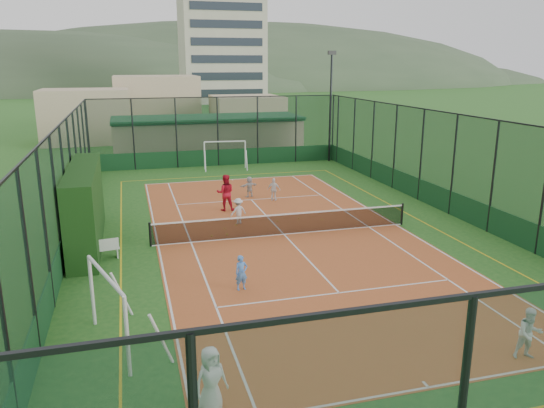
# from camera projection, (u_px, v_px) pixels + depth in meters

# --- Properties ---
(ground) EXTENTS (300.00, 300.00, 0.00)m
(ground) POSITION_uv_depth(u_px,v_px,m) (284.00, 235.00, 23.51)
(ground) COLOR #225A1F
(ground) RESTS_ON ground
(court_slab) EXTENTS (11.17, 23.97, 0.01)m
(court_slab) POSITION_uv_depth(u_px,v_px,m) (284.00, 235.00, 23.51)
(court_slab) COLOR #A55124
(court_slab) RESTS_ON ground
(tennis_net) EXTENTS (11.67, 0.12, 1.06)m
(tennis_net) POSITION_uv_depth(u_px,v_px,m) (284.00, 223.00, 23.37)
(tennis_net) COLOR black
(tennis_net) RESTS_ON ground
(perimeter_fence) EXTENTS (18.12, 34.12, 5.00)m
(perimeter_fence) POSITION_uv_depth(u_px,v_px,m) (284.00, 180.00, 22.86)
(perimeter_fence) COLOR black
(perimeter_fence) RESTS_ON ground
(floodlight_ne) EXTENTS (0.60, 0.26, 8.25)m
(floodlight_ne) POSITION_uv_depth(u_px,v_px,m) (330.00, 107.00, 40.11)
(floodlight_ne) COLOR black
(floodlight_ne) RESTS_ON ground
(clubhouse) EXTENTS (15.20, 7.20, 3.15)m
(clubhouse) POSITION_uv_depth(u_px,v_px,m) (208.00, 136.00, 43.60)
(clubhouse) COLOR tan
(clubhouse) RESTS_ON ground
(apartment_tower) EXTENTS (15.00, 12.00, 30.00)m
(apartment_tower) POSITION_uv_depth(u_px,v_px,m) (221.00, 21.00, 99.10)
(apartment_tower) COLOR beige
(apartment_tower) RESTS_ON ground
(distant_hills) EXTENTS (200.00, 60.00, 24.00)m
(distant_hills) POSITION_uv_depth(u_px,v_px,m) (145.00, 87.00, 163.25)
(distant_hills) COLOR #384C33
(distant_hills) RESTS_ON ground
(hedge_left) EXTENTS (1.12, 7.46, 3.26)m
(hedge_left) POSITION_uv_depth(u_px,v_px,m) (85.00, 206.00, 21.95)
(hedge_left) COLOR black
(hedge_left) RESTS_ON ground
(white_bench) EXTENTS (1.62, 0.66, 0.88)m
(white_bench) POSITION_uv_depth(u_px,v_px,m) (98.00, 249.00, 20.40)
(white_bench) COLOR white
(white_bench) RESTS_ON ground
(futsal_goal_near) EXTENTS (3.38, 1.88, 2.10)m
(futsal_goal_near) POSITION_uv_depth(u_px,v_px,m) (108.00, 312.00, 13.93)
(futsal_goal_near) COLOR white
(futsal_goal_near) RESTS_ON ground
(futsal_goal_far) EXTENTS (3.09, 1.16, 1.95)m
(futsal_goal_far) POSITION_uv_depth(u_px,v_px,m) (225.00, 155.00, 37.97)
(futsal_goal_far) COLOR white
(futsal_goal_far) RESTS_ON ground
(child_near_left) EXTENTS (0.88, 0.72, 1.54)m
(child_near_left) POSITION_uv_depth(u_px,v_px,m) (211.00, 380.00, 11.39)
(child_near_left) COLOR white
(child_near_left) RESTS_ON court_slab
(child_near_mid) EXTENTS (0.48, 0.36, 1.20)m
(child_near_mid) POSITION_uv_depth(u_px,v_px,m) (241.00, 273.00, 17.67)
(child_near_mid) COLOR #4F8CE2
(child_near_mid) RESTS_ON court_slab
(child_near_right) EXTENTS (0.77, 0.65, 1.39)m
(child_near_right) POSITION_uv_depth(u_px,v_px,m) (530.00, 334.00, 13.50)
(child_near_right) COLOR white
(child_near_right) RESTS_ON court_slab
(child_far_left) EXTENTS (0.89, 0.65, 1.23)m
(child_far_left) POSITION_uv_depth(u_px,v_px,m) (238.00, 211.00, 24.96)
(child_far_left) COLOR silver
(child_far_left) RESTS_ON court_slab
(child_far_right) EXTENTS (0.79, 0.64, 1.25)m
(child_far_right) POSITION_uv_depth(u_px,v_px,m) (274.00, 189.00, 29.16)
(child_far_right) COLOR white
(child_far_right) RESTS_ON court_slab
(child_far_back) EXTENTS (1.14, 0.67, 1.18)m
(child_far_back) POSITION_uv_depth(u_px,v_px,m) (249.00, 187.00, 29.97)
(child_far_back) COLOR silver
(child_far_back) RESTS_ON court_slab
(coach) EXTENTS (1.01, 0.84, 1.88)m
(coach) POSITION_uv_depth(u_px,v_px,m) (225.00, 193.00, 27.13)
(coach) COLOR red
(coach) RESTS_ON court_slab
(tennis_balls) EXTENTS (5.62, 1.62, 0.07)m
(tennis_balls) POSITION_uv_depth(u_px,v_px,m) (258.00, 226.00, 24.64)
(tennis_balls) COLOR #CCE033
(tennis_balls) RESTS_ON court_slab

